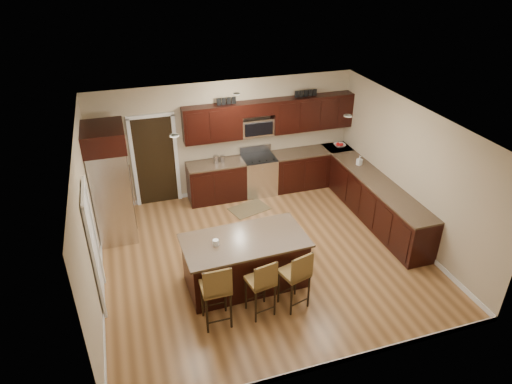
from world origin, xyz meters
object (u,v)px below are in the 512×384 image
object	(u,v)px
island	(245,263)
stool_mid	(262,282)
range	(259,175)
refrigerator	(111,182)
stool_right	(297,274)
stool_left	(216,289)

from	to	relation	value
island	stool_mid	size ratio (longest dim) A/B	2.00
island	range	bearing A→B (deg)	65.98
stool_mid	refrigerator	size ratio (longest dim) A/B	0.46
stool_right	refrigerator	xyz separation A→B (m)	(-2.68, 3.10, 0.51)
island	stool_right	distance (m)	1.08
range	refrigerator	xyz separation A→B (m)	(-3.30, -0.81, 0.73)
stool_left	stool_right	world-z (taller)	stool_left
range	island	world-z (taller)	range
island	stool_left	world-z (taller)	stool_left
stool_mid	refrigerator	bearing A→B (deg)	113.68
stool_right	refrigerator	world-z (taller)	refrigerator
stool_left	stool_mid	world-z (taller)	stool_left
stool_mid	stool_right	distance (m)	0.58
island	stool_right	world-z (taller)	stool_right
stool_right	range	bearing A→B (deg)	65.27
range	refrigerator	size ratio (longest dim) A/B	0.47
range	stool_left	xyz separation A→B (m)	(-1.94, -3.91, 0.26)
stool_left	refrigerator	xyz separation A→B (m)	(-1.36, 3.11, 0.47)
range	stool_mid	distance (m)	4.09
stool_left	stool_mid	size ratio (longest dim) A/B	1.09
range	island	xyz separation A→B (m)	(-1.24, -3.06, -0.04)
refrigerator	island	bearing A→B (deg)	-47.63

